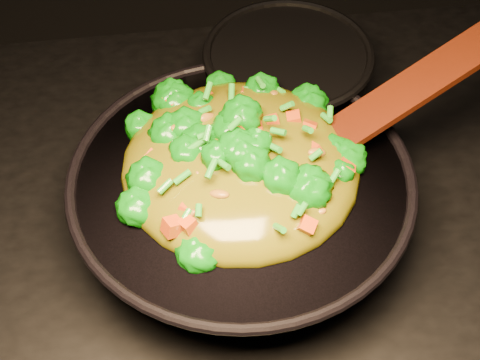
{
  "coord_description": "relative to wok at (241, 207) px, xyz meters",
  "views": [
    {
      "loc": [
        -0.06,
        -0.44,
        1.6
      ],
      "look_at": [
        0.01,
        0.07,
        0.99
      ],
      "focal_mm": 55.0,
      "sensor_mm": 36.0,
      "label": 1
    }
  ],
  "objects": [
    {
      "name": "spatula",
      "position": [
        0.18,
        0.05,
        0.1
      ],
      "size": [
        0.29,
        0.13,
        0.12
      ],
      "primitive_type": "cube",
      "rotation": [
        0.0,
        -0.38,
        0.3
      ],
      "color": "#3B1106",
      "rests_on": "wok"
    },
    {
      "name": "stir_fry",
      "position": [
        0.0,
        0.01,
        0.09
      ],
      "size": [
        0.33,
        0.33,
        0.09
      ],
      "primitive_type": null,
      "rotation": [
        0.0,
        0.0,
        -0.4
      ],
      "color": "#0C7808",
      "rests_on": "wok"
    },
    {
      "name": "wok",
      "position": [
        0.0,
        0.0,
        0.0
      ],
      "size": [
        0.44,
        0.44,
        0.1
      ],
      "primitive_type": null,
      "rotation": [
        0.0,
        0.0,
        -0.25
      ],
      "color": "black",
      "rests_on": "stovetop"
    },
    {
      "name": "back_pot",
      "position": [
        0.08,
        0.18,
        0.01
      ],
      "size": [
        0.25,
        0.25,
        0.12
      ],
      "primitive_type": "cylinder",
      "rotation": [
        0.0,
        0.0,
        0.28
      ],
      "color": "black",
      "rests_on": "stovetop"
    }
  ]
}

